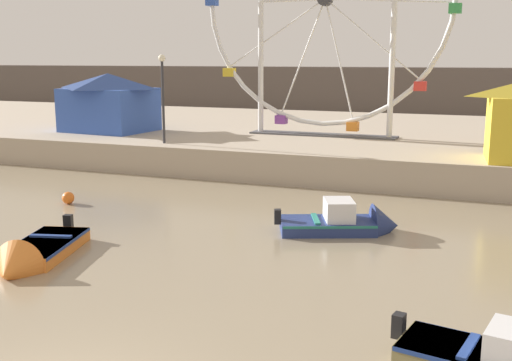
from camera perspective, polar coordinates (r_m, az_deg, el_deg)
The scene contains 8 objects.
quay_promenade at distance 34.64m, azimuth 11.32°, elevation 3.59°, with size 110.00×20.82×1.33m, color tan.
distant_town_skyline at distance 54.51m, azimuth 15.18°, elevation 7.77°, with size 140.00×3.00×4.40m, color #564C47.
motorboat_navy_blue at distance 18.84m, azimuth 8.70°, elevation -3.90°, with size 3.81×2.63×1.48m.
motorboat_orange_hull at distance 16.84m, azimuth -20.04°, elevation -6.59°, with size 2.25×3.93×1.30m.
ferris_wheel_white_frame at distance 31.19m, azimuth 6.42°, elevation 16.02°, with size 12.67×1.20×12.85m.
carnival_booth_blue_tent at distance 33.84m, azimuth -13.47°, elevation 7.16°, with size 5.02×4.21×3.05m.
promenade_lamp_near at distance 28.38m, azimuth -8.65°, elevation 8.67°, with size 0.32×0.32×4.00m.
mooring_buoy_orange at distance 23.17m, azimuth -17.01°, elevation -1.55°, with size 0.44×0.44×0.44m, color orange.
Camera 1 is at (5.90, -6.17, 5.17)m, focal length 43.17 mm.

